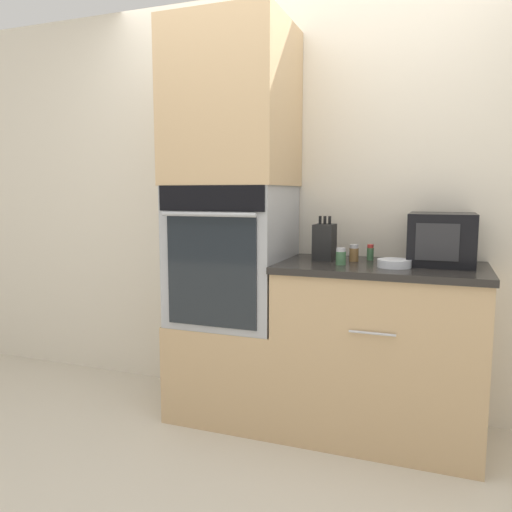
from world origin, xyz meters
name	(u,v)px	position (x,y,z in m)	size (l,w,h in m)	color
ground_plane	(269,442)	(0.00, 0.00, 0.00)	(12.00, 12.00, 0.00)	beige
wall_back	(303,202)	(0.00, 0.63, 1.25)	(8.00, 0.05, 2.50)	beige
oven_cabinet_base	(234,366)	(-0.32, 0.30, 0.28)	(0.65, 0.60, 0.56)	tan
wall_oven	(233,254)	(-0.32, 0.30, 0.95)	(0.62, 0.64, 0.79)	#9EA0A5
oven_cabinet_upper	(232,106)	(-0.32, 0.30, 1.79)	(0.65, 0.60, 0.89)	tan
counter_unit	(379,351)	(0.52, 0.30, 0.47)	(1.06, 0.63, 0.93)	tan
microwave	(442,239)	(0.81, 0.40, 1.07)	(0.32, 0.37, 0.27)	black
knife_block	(325,242)	(0.20, 0.37, 1.04)	(0.11, 0.15, 0.24)	black
bowl	(394,263)	(0.59, 0.22, 0.95)	(0.17, 0.17, 0.04)	silver
condiment_jar_near	(341,256)	(0.32, 0.21, 0.98)	(0.05, 0.05, 0.09)	#427047
condiment_jar_mid	(370,252)	(0.44, 0.45, 0.98)	(0.04, 0.04, 0.09)	#427047
condiment_jar_far	(354,253)	(0.36, 0.37, 0.98)	(0.05, 0.05, 0.09)	brown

